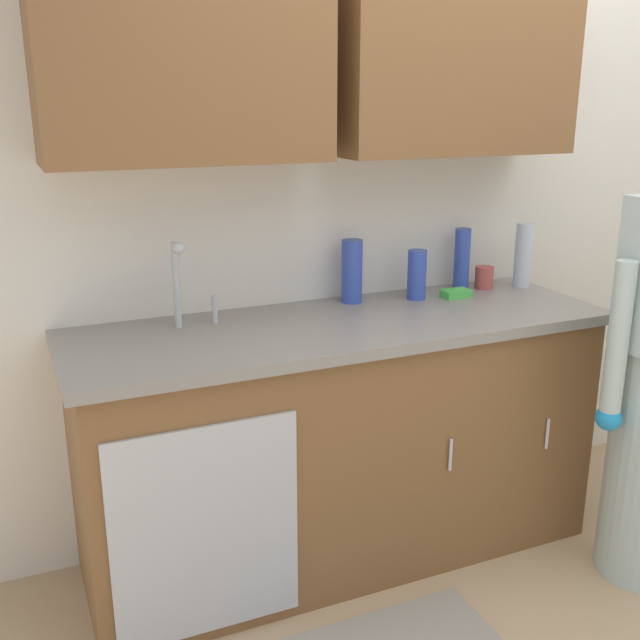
{
  "coord_description": "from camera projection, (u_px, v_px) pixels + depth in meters",
  "views": [
    {
      "loc": [
        -1.64,
        -1.61,
        1.71
      ],
      "look_at": [
        -0.7,
        0.55,
        1.0
      ],
      "focal_mm": 41.89,
      "sensor_mm": 36.0,
      "label": 1
    }
  ],
  "objects": [
    {
      "name": "sponge",
      "position": [
        456.0,
        293.0,
        2.97
      ],
      "size": [
        0.11,
        0.07,
        0.03
      ],
      "primitive_type": "cube",
      "color": "#4CBF4C",
      "rests_on": "countertop"
    },
    {
      "name": "kitchen_wall_with_uppers",
      "position": [
        405.0,
        158.0,
        2.93
      ],
      "size": [
        4.8,
        0.44,
        2.7
      ],
      "color": "silver",
      "rests_on": "ground"
    },
    {
      "name": "bottle_dish_liquid",
      "position": [
        462.0,
        259.0,
        3.06
      ],
      "size": [
        0.06,
        0.06,
        0.25
      ],
      "primitive_type": "cylinder",
      "color": "#334CB2",
      "rests_on": "countertop"
    },
    {
      "name": "cup_by_sink",
      "position": [
        484.0,
        277.0,
        3.1
      ],
      "size": [
        0.08,
        0.08,
        0.09
      ],
      "primitive_type": "cylinder",
      "color": "#B24C47",
      "rests_on": "countertop"
    },
    {
      "name": "ground_plane",
      "position": [
        573.0,
        621.0,
        2.53
      ],
      "size": [
        9.0,
        9.0,
        0.0
      ],
      "primitive_type": "plane",
      "color": "tan"
    },
    {
      "name": "bottle_cleaner_spray",
      "position": [
        417.0,
        275.0,
        2.92
      ],
      "size": [
        0.07,
        0.07,
        0.19
      ],
      "primitive_type": "cylinder",
      "color": "#334CB2",
      "rests_on": "countertop"
    },
    {
      "name": "countertop",
      "position": [
        341.0,
        326.0,
        2.67
      ],
      "size": [
        1.96,
        0.66,
        0.04
      ],
      "primitive_type": "cube",
      "color": "gray",
      "rests_on": "counter_cabinet"
    },
    {
      "name": "sink",
      "position": [
        201.0,
        342.0,
        2.48
      ],
      "size": [
        0.5,
        0.36,
        0.35
      ],
      "color": "#B7BABF",
      "rests_on": "counter_cabinet"
    },
    {
      "name": "counter_cabinet",
      "position": [
        340.0,
        445.0,
        2.8
      ],
      "size": [
        1.9,
        0.62,
        0.9
      ],
      "color": "brown",
      "rests_on": "ground"
    },
    {
      "name": "bottle_water_tall",
      "position": [
        523.0,
        255.0,
        3.11
      ],
      "size": [
        0.07,
        0.07,
        0.27
      ],
      "primitive_type": "cylinder",
      "color": "silver",
      "rests_on": "countertop"
    },
    {
      "name": "bottle_water_short",
      "position": [
        352.0,
        271.0,
        2.87
      ],
      "size": [
        0.08,
        0.08,
        0.24
      ],
      "primitive_type": "cylinder",
      "color": "#334CB2",
      "rests_on": "countertop"
    }
  ]
}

